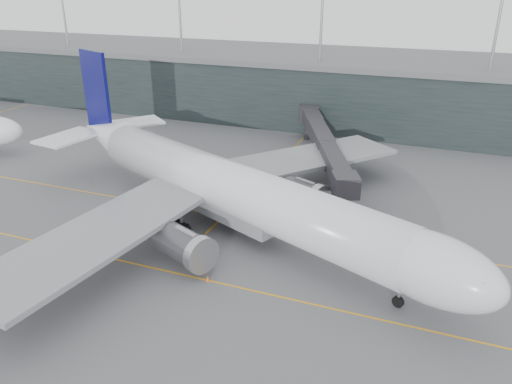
% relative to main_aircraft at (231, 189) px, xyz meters
% --- Properties ---
extents(ground, '(320.00, 320.00, 0.00)m').
position_rel_main_aircraft_xyz_m(ground, '(-7.69, 7.02, -5.90)').
color(ground, '#535357').
rests_on(ground, ground).
extents(taxiline_a, '(160.00, 0.25, 0.02)m').
position_rel_main_aircraft_xyz_m(taxiline_a, '(-7.69, 3.02, -5.89)').
color(taxiline_a, orange).
rests_on(taxiline_a, ground).
extents(taxiline_b, '(160.00, 0.25, 0.02)m').
position_rel_main_aircraft_xyz_m(taxiline_b, '(-7.69, -12.98, -5.89)').
color(taxiline_b, orange).
rests_on(taxiline_b, ground).
extents(taxiline_lead_main, '(0.25, 60.00, 0.02)m').
position_rel_main_aircraft_xyz_m(taxiline_lead_main, '(-2.69, 27.02, -5.89)').
color(taxiline_lead_main, orange).
rests_on(taxiline_lead_main, ground).
extents(terminal, '(240.00, 36.00, 29.00)m').
position_rel_main_aircraft_xyz_m(terminal, '(-7.69, 65.02, 1.72)').
color(terminal, black).
rests_on(terminal, ground).
extents(main_aircraft, '(71.66, 66.11, 21.01)m').
position_rel_main_aircraft_xyz_m(main_aircraft, '(0.00, 0.00, 0.00)').
color(main_aircraft, silver).
rests_on(main_aircraft, ground).
extents(jet_bridge, '(21.50, 44.17, 7.11)m').
position_rel_main_aircraft_xyz_m(jet_bridge, '(6.63, 31.36, -0.57)').
color(jet_bridge, '#29282D').
rests_on(jet_bridge, ground).
extents(gse_cart, '(2.53, 1.95, 1.53)m').
position_rel_main_aircraft_xyz_m(gse_cart, '(22.14, -2.50, -5.05)').
color(gse_cart, '#B00C1D').
rests_on(gse_cart, ground).
extents(baggage_dolly, '(3.56, 3.20, 0.29)m').
position_rel_main_aircraft_xyz_m(baggage_dolly, '(25.30, -5.36, -5.72)').
color(baggage_dolly, '#343439').
rests_on(baggage_dolly, ground).
extents(uld_a, '(2.09, 1.85, 1.60)m').
position_rel_main_aircraft_xyz_m(uld_a, '(-12.08, 17.28, -5.05)').
color(uld_a, '#3D3D42').
rests_on(uld_a, ground).
extents(uld_b, '(2.19, 2.00, 1.63)m').
position_rel_main_aircraft_xyz_m(uld_b, '(-8.73, 18.11, -5.04)').
color(uld_b, '#3D3D42').
rests_on(uld_b, ground).
extents(uld_c, '(2.52, 2.32, 1.85)m').
position_rel_main_aircraft_xyz_m(uld_c, '(-7.69, 18.18, -4.92)').
color(uld_c, '#3D3D42').
rests_on(uld_c, ground).
extents(cone_nose, '(0.45, 0.45, 0.72)m').
position_rel_main_aircraft_xyz_m(cone_nose, '(28.40, 1.26, -5.54)').
color(cone_nose, '#D4520B').
rests_on(cone_nose, ground).
extents(cone_wing_stbd, '(0.45, 0.45, 0.72)m').
position_rel_main_aircraft_xyz_m(cone_wing_stbd, '(2.78, -13.11, -5.54)').
color(cone_wing_stbd, orange).
rests_on(cone_wing_stbd, ground).
extents(cone_wing_port, '(0.46, 0.46, 0.73)m').
position_rel_main_aircraft_xyz_m(cone_wing_port, '(3.27, 17.73, -5.53)').
color(cone_wing_port, orange).
rests_on(cone_wing_port, ground).
extents(cone_tail, '(0.49, 0.49, 0.78)m').
position_rel_main_aircraft_xyz_m(cone_tail, '(-19.08, -5.63, -5.51)').
color(cone_tail, orange).
rests_on(cone_tail, ground).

